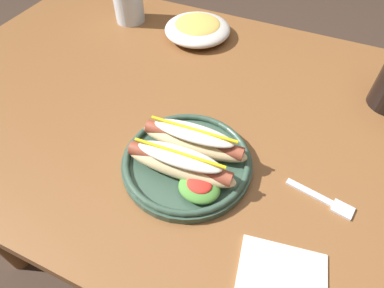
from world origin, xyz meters
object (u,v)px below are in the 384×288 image
object	(u,v)px
hot_dog_plate	(186,158)
fork	(325,200)
napkin	(281,283)
side_bowl	(198,28)

from	to	relation	value
hot_dog_plate	fork	distance (m)	0.26
fork	napkin	bearing A→B (deg)	-90.69
fork	napkin	distance (m)	0.17
fork	side_bowl	world-z (taller)	side_bowl
hot_dog_plate	napkin	size ratio (longest dim) A/B	1.88
hot_dog_plate	fork	bearing A→B (deg)	7.14
side_bowl	napkin	size ratio (longest dim) A/B	1.40
side_bowl	napkin	world-z (taller)	side_bowl
hot_dog_plate	napkin	xyz separation A→B (m)	(0.22, -0.14, -0.02)
fork	hot_dog_plate	bearing A→B (deg)	-162.11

